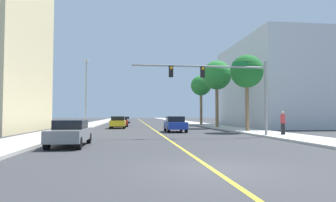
{
  "coord_description": "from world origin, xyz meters",
  "views": [
    {
      "loc": [
        -2.55,
        -9.21,
        1.73
      ],
      "look_at": [
        1.01,
        19.55,
        3.05
      ],
      "focal_mm": 31.62,
      "sensor_mm": 36.0,
      "label": 1
    }
  ],
  "objects": [
    {
      "name": "palm_mid",
      "position": [
        8.17,
        27.02,
        6.64
      ],
      "size": [
        3.67,
        3.67,
        8.41
      ],
      "color": "brown",
      "rests_on": "sidewalk_right"
    },
    {
      "name": "car_white",
      "position": [
        -3.79,
        51.03,
        0.68
      ],
      "size": [
        1.93,
        4.61,
        1.3
      ],
      "rotation": [
        0.0,
        0.0,
        0.04
      ],
      "color": "white",
      "rests_on": "ground"
    },
    {
      "name": "palm_far",
      "position": [
        8.2,
        35.7,
        6.16
      ],
      "size": [
        3.15,
        3.15,
        7.68
      ],
      "color": "brown",
      "rests_on": "sidewalk_right"
    },
    {
      "name": "traffic_signal_mast",
      "position": [
        4.46,
        12.63,
        4.37
      ],
      "size": [
        10.48,
        0.36,
        5.73
      ],
      "color": "gray",
      "rests_on": "sidewalk_right"
    },
    {
      "name": "car_blue",
      "position": [
        1.75,
        19.71,
        0.78
      ],
      "size": [
        1.9,
        3.87,
        1.54
      ],
      "rotation": [
        0.0,
        0.0,
        0.0
      ],
      "color": "#1E389E",
      "rests_on": "ground"
    },
    {
      "name": "building_right_near",
      "position": [
        20.67,
        31.34,
        6.05
      ],
      "size": [
        16.36,
        19.52,
        12.1
      ],
      "primitive_type": "cube",
      "color": "silver",
      "rests_on": "ground"
    },
    {
      "name": "pedestrian",
      "position": [
        9.34,
        12.87,
        1.07
      ],
      "size": [
        0.38,
        0.38,
        1.82
      ],
      "rotation": [
        0.0,
        0.0,
        4.4
      ],
      "color": "black",
      "rests_on": "sidewalk_right"
    },
    {
      "name": "street_lamp",
      "position": [
        -7.92,
        26.69,
        4.63
      ],
      "size": [
        0.56,
        0.28,
        8.1
      ],
      "color": "gray",
      "rests_on": "sidewalk_left"
    },
    {
      "name": "lane_marking_center",
      "position": [
        0.0,
        42.0,
        0.0
      ],
      "size": [
        0.16,
        144.0,
        0.01
      ],
      "primitive_type": "cube",
      "color": "yellow",
      "rests_on": "ground"
    },
    {
      "name": "car_silver",
      "position": [
        -4.23,
        45.2,
        0.72
      ],
      "size": [
        1.93,
        4.12,
        1.35
      ],
      "rotation": [
        0.0,
        0.0,
        0.01
      ],
      "color": "#BCBCC1",
      "rests_on": "ground"
    },
    {
      "name": "ground",
      "position": [
        0.0,
        42.0,
        0.0
      ],
      "size": [
        192.0,
        192.0,
        0.0
      ],
      "primitive_type": "plane",
      "color": "#38383A"
    },
    {
      "name": "sidewalk_right",
      "position": [
        9.23,
        42.0,
        0.07
      ],
      "size": [
        3.61,
        168.0,
        0.15
      ],
      "primitive_type": "cube",
      "color": "beige",
      "rests_on": "ground"
    },
    {
      "name": "car_red",
      "position": [
        -3.92,
        33.69,
        0.73
      ],
      "size": [
        1.87,
        4.58,
        1.37
      ],
      "rotation": [
        0.0,
        0.0,
        0.02
      ],
      "color": "red",
      "rests_on": "ground"
    },
    {
      "name": "car_gray",
      "position": [
        -5.85,
        7.48,
        0.74
      ],
      "size": [
        1.79,
        4.3,
        1.43
      ],
      "rotation": [
        0.0,
        0.0,
        3.13
      ],
      "color": "slate",
      "rests_on": "ground"
    },
    {
      "name": "sidewalk_left",
      "position": [
        -9.23,
        42.0,
        0.07
      ],
      "size": [
        3.61,
        168.0,
        0.15
      ],
      "primitive_type": "cube",
      "color": "#B2ADA3",
      "rests_on": "ground"
    },
    {
      "name": "car_yellow",
      "position": [
        -4.19,
        28.16,
        0.78
      ],
      "size": [
        1.91,
        4.23,
        1.5
      ],
      "rotation": [
        0.0,
        0.0,
        -0.02
      ],
      "color": "gold",
      "rests_on": "ground"
    },
    {
      "name": "palm_near",
      "position": [
        8.63,
        18.35,
        5.88
      ],
      "size": [
        3.22,
        3.22,
        7.41
      ],
      "color": "brown",
      "rests_on": "sidewalk_right"
    }
  ]
}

